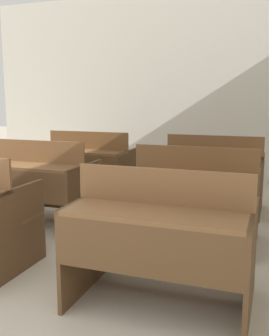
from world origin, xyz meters
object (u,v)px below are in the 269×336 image
object	(u,v)px
bench_second_right	(194,195)
bench_third_right	(213,173)
bench_front_right	(161,238)
bench_third_left	(88,165)
bench_second_left	(36,183)

from	to	relation	value
bench_second_right	bench_third_right	bearing A→B (deg)	90.11
bench_front_right	bench_third_left	bearing A→B (deg)	125.63
bench_second_right	bench_third_right	size ratio (longest dim) A/B	1.00
bench_front_right	bench_second_right	world-z (taller)	same
bench_front_right	bench_second_right	distance (m)	1.18
bench_third_right	bench_front_right	bearing A→B (deg)	-89.21
bench_second_left	bench_third_right	xyz separation A→B (m)	(1.66, 1.17, 0.00)
bench_second_left	bench_second_right	size ratio (longest dim) A/B	1.00
bench_third_left	bench_third_right	xyz separation A→B (m)	(1.64, 0.00, 0.00)
bench_second_left	bench_third_left	world-z (taller)	same
bench_second_left	bench_third_left	xyz separation A→B (m)	(0.02, 1.17, 0.00)
bench_second_right	bench_third_right	world-z (taller)	same
bench_third_left	bench_front_right	bearing A→B (deg)	-54.37
bench_third_left	bench_third_right	world-z (taller)	same
bench_front_right	bench_second_left	xyz separation A→B (m)	(-1.69, 1.16, 0.00)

